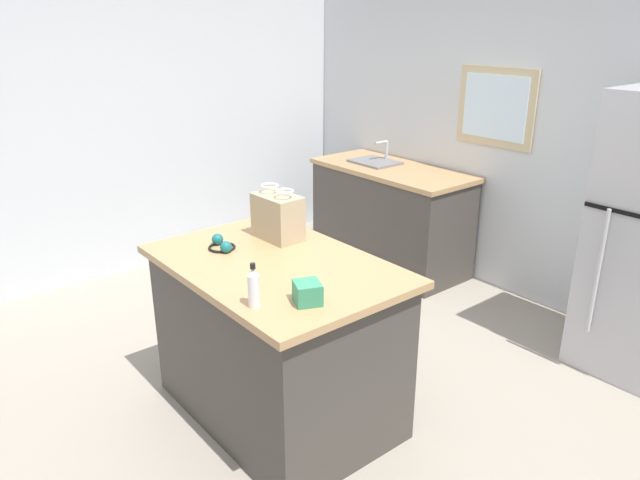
{
  "coord_description": "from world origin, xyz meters",
  "views": [
    {
      "loc": [
        2.23,
        -1.77,
        2.11
      ],
      "look_at": [
        -0.11,
        0.14,
        0.97
      ],
      "focal_mm": 33.33,
      "sensor_mm": 36.0,
      "label": 1
    }
  ],
  "objects": [
    {
      "name": "ground",
      "position": [
        0.0,
        0.0,
        0.0
      ],
      "size": [
        6.31,
        6.31,
        0.0
      ],
      "primitive_type": "plane",
      "color": "#9E9384"
    },
    {
      "name": "bottle",
      "position": [
        0.25,
        -0.52,
        1.01
      ],
      "size": [
        0.05,
        0.05,
        0.21
      ],
      "color": "white",
      "rests_on": "kitchen_island"
    },
    {
      "name": "kitchen_island",
      "position": [
        -0.11,
        -0.16,
        0.46
      ],
      "size": [
        1.36,
        0.91,
        0.92
      ],
      "color": "#423D38",
      "rests_on": "ground"
    },
    {
      "name": "shopping_bag",
      "position": [
        -0.38,
        0.06,
        1.05
      ],
      "size": [
        0.29,
        0.19,
        0.3
      ],
      "color": "tan",
      "rests_on": "kitchen_island"
    },
    {
      "name": "left_wall",
      "position": [
        -2.63,
        0.0,
        1.36
      ],
      "size": [
        0.1,
        4.53,
        2.73
      ],
      "color": "silver",
      "rests_on": "ground"
    },
    {
      "name": "back_wall",
      "position": [
        -0.01,
        2.26,
        1.37
      ],
      "size": [
        5.26,
        0.13,
        2.73
      ],
      "color": "silver",
      "rests_on": "ground"
    },
    {
      "name": "sink_counter",
      "position": [
        -1.25,
        1.88,
        0.46
      ],
      "size": [
        1.46,
        0.66,
        1.08
      ],
      "color": "#423D38",
      "rests_on": "ground"
    },
    {
      "name": "ear_defenders",
      "position": [
        -0.45,
        -0.27,
        0.94
      ],
      "size": [
        0.2,
        0.18,
        0.06
      ],
      "color": "black",
      "rests_on": "kitchen_island"
    },
    {
      "name": "small_box",
      "position": [
        0.36,
        -0.31,
        0.97
      ],
      "size": [
        0.16,
        0.15,
        0.1
      ],
      "primitive_type": "cube",
      "rotation": [
        0.0,
        0.0,
        -0.41
      ],
      "color": "#388E66",
      "rests_on": "kitchen_island"
    }
  ]
}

